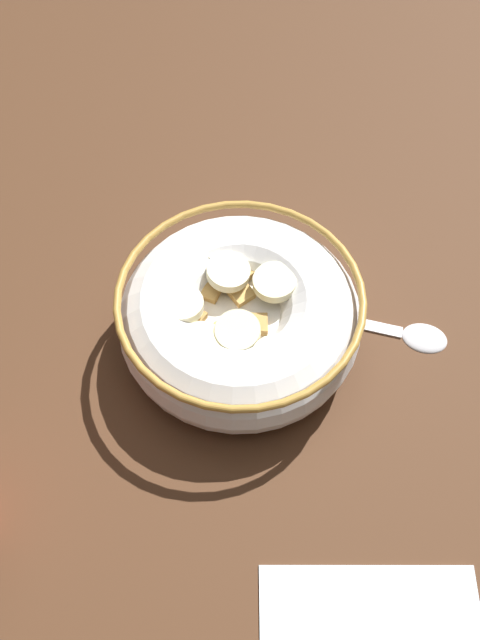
# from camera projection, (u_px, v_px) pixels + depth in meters

# --- Properties ---
(ground_plane) EXTENTS (0.94, 0.94, 0.02)m
(ground_plane) POSITION_uv_depth(u_px,v_px,m) (240.00, 346.00, 0.61)
(ground_plane) COLOR #472B19
(cereal_bowl) EXTENTS (0.19, 0.19, 0.06)m
(cereal_bowl) POSITION_uv_depth(u_px,v_px,m) (240.00, 317.00, 0.57)
(cereal_bowl) COLOR white
(cereal_bowl) RESTS_ON ground_plane
(spoon) EXTENTS (0.15, 0.05, 0.01)m
(spoon) POSITION_uv_depth(u_px,v_px,m) (397.00, 330.00, 0.60)
(spoon) COLOR silver
(spoon) RESTS_ON ground_plane
(folded_napkin) EXTENTS (0.15, 0.10, 0.00)m
(folded_napkin) POSITION_uv_depth(u_px,v_px,m) (372.00, 634.00, 0.48)
(folded_napkin) COLOR silver
(folded_napkin) RESTS_ON ground_plane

